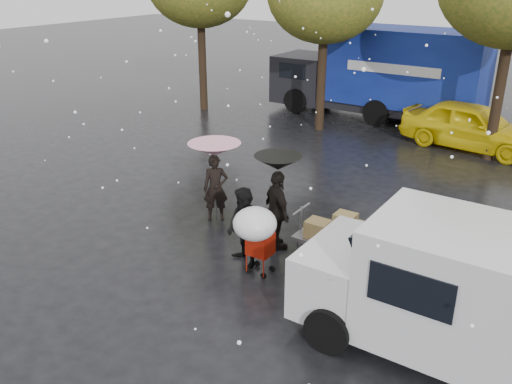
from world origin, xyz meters
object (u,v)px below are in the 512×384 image
Objects in this scene: yellow_taxi at (472,126)px; white_van at (471,295)px; person_pink at (216,188)px; person_black at (277,211)px; vendor_cart at (337,234)px; shopping_cart at (256,227)px; blue_truck at (382,74)px.

white_van is at bearing -159.36° from yellow_taxi.
person_black reaches higher than person_pink.
white_van is (6.22, -1.87, 0.36)m from person_pink.
person_pink reaches higher than vendor_cart.
person_pink is 2.75m from shopping_cart.
person_black is 1.20× the size of shopping_cart.
person_black reaches higher than vendor_cart.
vendor_cart is 9.44m from yellow_taxi.
yellow_taxi is at bearing 88.23° from vendor_cart.
vendor_cart is at bearing 47.59° from shopping_cart.
blue_truck is at bearing -44.03° from person_black.
vendor_cart is at bearing 152.70° from white_van.
shopping_cart is (2.22, -1.61, 0.26)m from person_pink.
yellow_taxi is (-2.59, 10.92, -0.39)m from white_van.
person_black is at bearing -179.41° from vendor_cart.
person_black is 11.76m from blue_truck.
vendor_cart is 0.31× the size of white_van.
person_pink is 9.75m from yellow_taxi.
blue_truck is (-6.60, 12.97, 0.60)m from white_van.
person_pink is 0.36× the size of yellow_taxi.
person_black reaches higher than yellow_taxi.
white_van is at bearing -63.04° from blue_truck.
white_van is at bearing -27.30° from vendor_cart.
person_pink reaches higher than yellow_taxi.
person_pink is 3.36m from vendor_cart.
shopping_cart is at bearing 179.74° from yellow_taxi.
person_black is at bearing 102.56° from shopping_cart.
yellow_taxi is (1.68, 9.45, -0.11)m from person_black.
blue_truck is (-0.38, 11.10, 0.95)m from person_pink.
person_black is 4.53m from white_van.
yellow_taxi is at bearing 103.35° from white_van.
blue_truck is at bearing 107.93° from vendor_cart.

